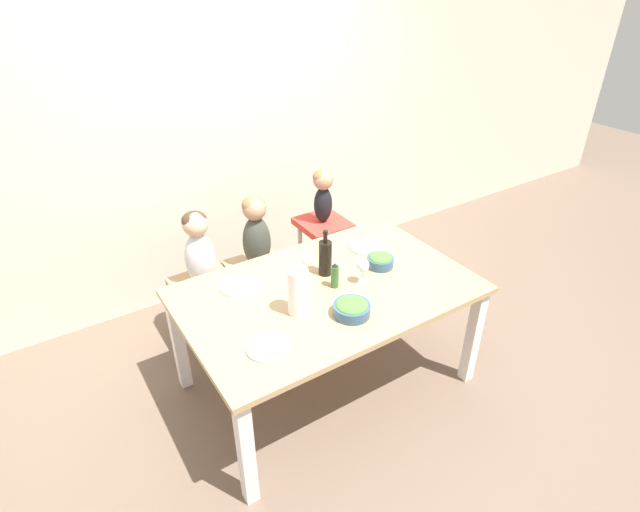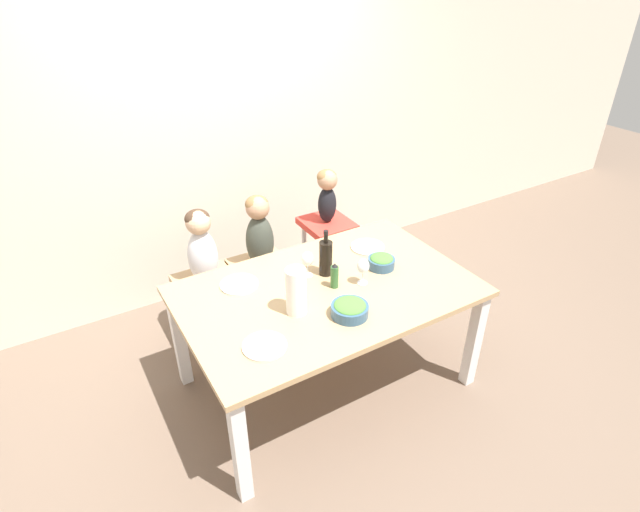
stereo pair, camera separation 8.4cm
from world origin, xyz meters
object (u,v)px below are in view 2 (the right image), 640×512
(dinner_plate_front_left, at_px, (264,346))
(person_child_center, at_px, (259,230))
(person_child_left, at_px, (201,245))
(salad_bowl_large, at_px, (350,309))
(wine_glass_near, at_px, (363,267))
(wine_glass_far, at_px, (308,259))
(chair_far_center, at_px, (262,273))
(paper_towel_roll, at_px, (296,291))
(chair_far_left, at_px, (208,290))
(wine_bottle, at_px, (326,257))
(dinner_plate_back_right, at_px, (368,247))
(dinner_plate_back_left, at_px, (239,284))
(person_baby_right, at_px, (327,191))
(salad_bowl_small, at_px, (381,261))
(chair_right_highchair, at_px, (327,238))

(dinner_plate_front_left, bearing_deg, person_child_center, 66.19)
(person_child_left, distance_m, dinner_plate_front_left, 1.09)
(person_child_center, xyz_separation_m, salad_bowl_large, (0.03, -1.09, 0.01))
(wine_glass_near, relative_size, wine_glass_far, 1.00)
(chair_far_center, distance_m, paper_towel_roll, 1.05)
(person_child_center, xyz_separation_m, wine_glass_far, (0.03, -0.63, 0.09))
(chair_far_left, relative_size, wine_bottle, 1.60)
(person_child_left, xyz_separation_m, person_child_center, (0.42, 0.00, 0.00))
(chair_far_left, height_order, chair_far_center, same)
(chair_far_left, relative_size, chair_far_center, 1.00)
(person_child_left, bearing_deg, dinner_plate_front_left, -93.24)
(wine_glass_far, bearing_deg, dinner_plate_back_right, 9.34)
(wine_glass_near, bearing_deg, dinner_plate_back_left, 150.77)
(person_child_center, relative_size, dinner_plate_front_left, 2.42)
(wine_bottle, bearing_deg, chair_far_left, 129.02)
(wine_bottle, bearing_deg, wine_glass_near, -56.32)
(person_child_center, height_order, paper_towel_roll, person_child_center)
(paper_towel_roll, xyz_separation_m, dinner_plate_back_left, (-0.17, 0.40, -0.13))
(wine_bottle, bearing_deg, person_baby_right, 57.73)
(paper_towel_roll, bearing_deg, person_child_center, 77.43)
(paper_towel_roll, distance_m, dinner_plate_back_right, 0.83)
(chair_far_center, xyz_separation_m, paper_towel_roll, (-0.20, -0.92, 0.47))
(wine_bottle, bearing_deg, person_child_left, 128.96)
(wine_glass_near, distance_m, dinner_plate_front_left, 0.78)
(paper_towel_roll, height_order, dinner_plate_back_left, paper_towel_roll)
(person_baby_right, bearing_deg, paper_towel_roll, -129.63)
(wine_glass_near, height_order, dinner_plate_back_right, wine_glass_near)
(salad_bowl_small, distance_m, dinner_plate_back_right, 0.25)
(chair_far_center, distance_m, wine_glass_near, 1.01)
(person_child_left, relative_size, paper_towel_roll, 2.00)
(person_baby_right, xyz_separation_m, wine_glass_far, (-0.53, -0.64, -0.08))
(chair_right_highchair, xyz_separation_m, person_child_left, (-0.97, 0.00, 0.22))
(chair_far_center, bearing_deg, person_child_center, 90.00)
(salad_bowl_large, relative_size, dinner_plate_back_left, 0.91)
(chair_far_left, height_order, chair_right_highchair, chair_right_highchair)
(person_child_left, xyz_separation_m, dinner_plate_front_left, (-0.06, -1.08, -0.02))
(wine_bottle, height_order, wine_glass_far, wine_bottle)
(wine_glass_far, distance_m, dinner_plate_front_left, 0.68)
(chair_far_center, relative_size, wine_glass_near, 2.91)
(wine_glass_near, distance_m, salad_bowl_large, 0.33)
(chair_far_left, height_order, dinner_plate_back_left, dinner_plate_back_left)
(salad_bowl_large, bearing_deg, wine_glass_near, 42.33)
(paper_towel_roll, bearing_deg, person_baby_right, 50.37)
(paper_towel_roll, bearing_deg, dinner_plate_back_right, 26.38)
(salad_bowl_small, bearing_deg, wine_bottle, 161.02)
(chair_far_left, bearing_deg, chair_far_center, 0.00)
(paper_towel_roll, distance_m, dinner_plate_back_left, 0.45)
(wine_glass_near, xyz_separation_m, dinner_plate_back_right, (0.27, 0.32, -0.11))
(wine_glass_near, height_order, salad_bowl_small, wine_glass_near)
(paper_towel_roll, bearing_deg, wine_glass_near, 5.27)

